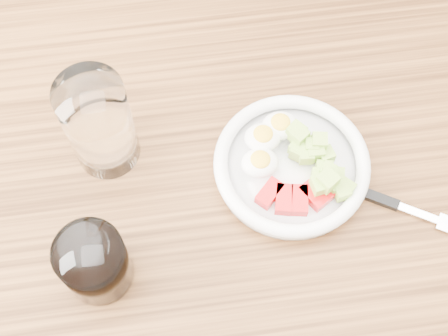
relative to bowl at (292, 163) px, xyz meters
The scene contains 6 objects.
ground 0.79m from the bowl, behind, with size 4.00×4.00×0.00m, color brown.
dining_table 0.14m from the bowl, behind, with size 1.50×0.90×0.77m.
bowl is the anchor object (origin of this frame).
fork 0.12m from the bowl, 29.28° to the right, with size 0.17×0.11×0.01m.
water_glass 0.23m from the bowl, 165.72° to the left, with size 0.08×0.08×0.14m, color white.
coffee_glass 0.26m from the bowl, 157.30° to the right, with size 0.07×0.07×0.08m.
Camera 1 is at (-0.05, -0.29, 1.46)m, focal length 50.00 mm.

